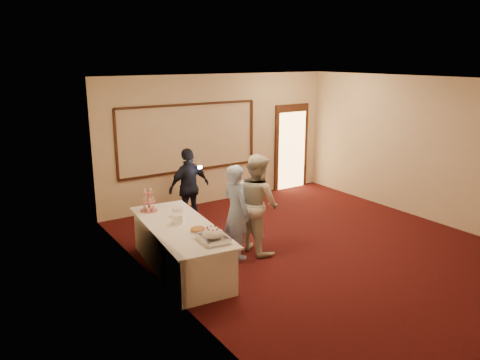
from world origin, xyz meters
name	(u,v)px	position (x,y,z in m)	size (l,w,h in m)	color
floor	(318,247)	(0.00, 0.00, 0.00)	(7.00, 7.00, 0.00)	black
room_walls	(323,138)	(0.00, 0.00, 2.03)	(6.04, 7.04, 3.02)	beige
wall_molding	(190,138)	(-0.80, 3.47, 1.60)	(3.45, 0.04, 1.55)	black
doorway	(291,147)	(2.15, 3.45, 1.08)	(1.05, 0.07, 2.20)	black
buffet_table	(181,248)	(-2.51, 0.51, 0.39)	(1.24, 2.62, 0.77)	silver
pavlova_tray	(213,235)	(-2.39, -0.33, 0.85)	(0.42, 0.57, 0.20)	silver
cupcake_stand	(149,202)	(-2.65, 1.46, 0.93)	(0.30, 0.30, 0.44)	#BF4E62
plate_stack_a	(177,219)	(-2.51, 0.60, 0.85)	(0.19, 0.19, 0.16)	white
plate_stack_b	(177,212)	(-2.35, 0.93, 0.85)	(0.18, 0.18, 0.15)	white
tart	(198,230)	(-2.40, 0.11, 0.80)	(0.26, 0.26, 0.05)	white
man	(236,212)	(-1.47, 0.47, 0.82)	(0.60, 0.39, 1.64)	#8EACD8
woman	(257,203)	(-1.02, 0.49, 0.88)	(0.86, 0.67, 1.77)	beige
guest	(189,187)	(-1.41, 2.35, 0.80)	(0.94, 0.39, 1.61)	black
camera_flash	(200,167)	(-1.28, 2.11, 1.25)	(0.07, 0.04, 0.05)	white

